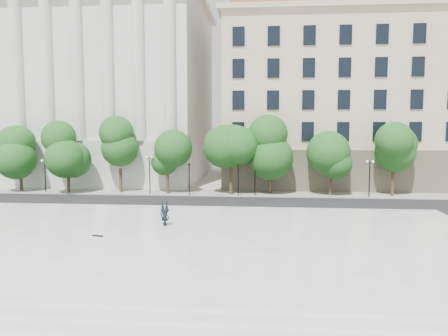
{
  "coord_description": "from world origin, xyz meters",
  "views": [
    {
      "loc": [
        6.76,
        -25.03,
        7.84
      ],
      "look_at": [
        3.72,
        10.0,
        4.37
      ],
      "focal_mm": 35.0,
      "sensor_mm": 36.0,
      "label": 1
    }
  ],
  "objects_px": {
    "traffic_light_east": "(238,163)",
    "skateboard": "(98,236)",
    "person_lying": "(165,222)",
    "traffic_light_west": "(189,163)"
  },
  "relations": [
    {
      "from": "traffic_light_east",
      "to": "skateboard",
      "type": "height_order",
      "value": "traffic_light_east"
    },
    {
      "from": "person_lying",
      "to": "traffic_light_east",
      "type": "bearing_deg",
      "value": 63.16
    },
    {
      "from": "traffic_light_west",
      "to": "skateboard",
      "type": "distance_m",
      "value": 20.16
    },
    {
      "from": "person_lying",
      "to": "skateboard",
      "type": "bearing_deg",
      "value": -149.45
    },
    {
      "from": "traffic_light_west",
      "to": "skateboard",
      "type": "relative_size",
      "value": 5.48
    },
    {
      "from": "person_lying",
      "to": "skateboard",
      "type": "xyz_separation_m",
      "value": [
        -3.81,
        -3.42,
        -0.21
      ]
    },
    {
      "from": "traffic_light_west",
      "to": "skateboard",
      "type": "xyz_separation_m",
      "value": [
        -2.9,
        -19.71,
        -3.13
      ]
    },
    {
      "from": "traffic_light_west",
      "to": "traffic_light_east",
      "type": "height_order",
      "value": "traffic_light_east"
    },
    {
      "from": "person_lying",
      "to": "skateboard",
      "type": "distance_m",
      "value": 5.12
    },
    {
      "from": "traffic_light_west",
      "to": "person_lying",
      "type": "relative_size",
      "value": 2.3
    }
  ]
}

